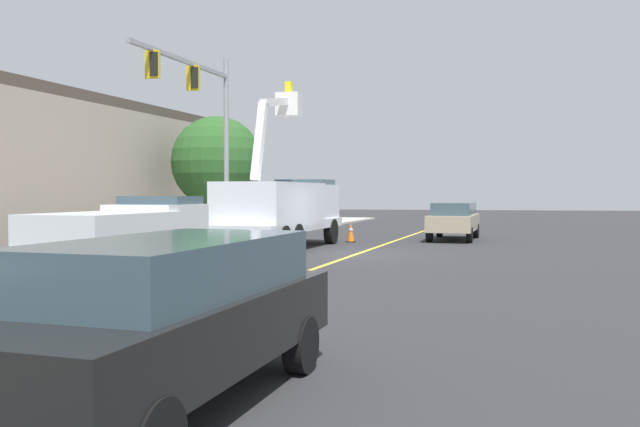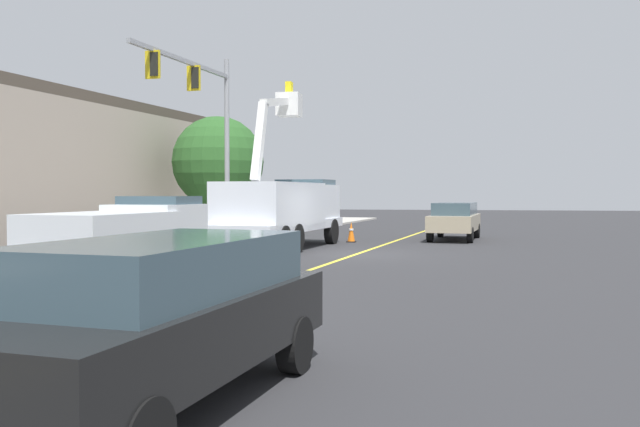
{
  "view_description": "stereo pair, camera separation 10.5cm",
  "coord_description": "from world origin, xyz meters",
  "px_view_note": "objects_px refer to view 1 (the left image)",
  "views": [
    {
      "loc": [
        -22.86,
        -2.69,
        2.16
      ],
      "look_at": [
        0.56,
        1.35,
        1.4
      ],
      "focal_mm": 37.33,
      "sensor_mm": 36.0,
      "label": 1
    },
    {
      "loc": [
        -22.85,
        -2.8,
        2.16
      ],
      "look_at": [
        0.56,
        1.35,
        1.4
      ],
      "focal_mm": 37.33,
      "sensor_mm": 36.0,
      "label": 2
    }
  ],
  "objects_px": {
    "traffic_signal_mast": "(203,109)",
    "passing_minivan": "(454,218)",
    "traffic_cone_leading": "(100,291)",
    "traffic_cone_mid_front": "(287,250)",
    "service_pickup_truck": "(128,236)",
    "traffic_cone_mid_rear": "(351,232)",
    "utility_bucket_truck": "(283,207)",
    "trailing_sedan": "(168,311)"
  },
  "relations": [
    {
      "from": "service_pickup_truck",
      "to": "traffic_cone_mid_rear",
      "type": "bearing_deg",
      "value": -14.85
    },
    {
      "from": "utility_bucket_truck",
      "to": "traffic_cone_mid_rear",
      "type": "relative_size",
      "value": 9.54
    },
    {
      "from": "passing_minivan",
      "to": "traffic_cone_leading",
      "type": "xyz_separation_m",
      "value": [
        -19.63,
        6.83,
        -0.59
      ]
    },
    {
      "from": "passing_minivan",
      "to": "traffic_cone_mid_front",
      "type": "xyz_separation_m",
      "value": [
        -11.03,
        5.29,
        -0.57
      ]
    },
    {
      "from": "utility_bucket_truck",
      "to": "trailing_sedan",
      "type": "xyz_separation_m",
      "value": [
        -18.66,
        -3.13,
        -0.63
      ]
    },
    {
      "from": "service_pickup_truck",
      "to": "traffic_signal_mast",
      "type": "distance_m",
      "value": 12.5
    },
    {
      "from": "utility_bucket_truck",
      "to": "traffic_cone_mid_front",
      "type": "distance_m",
      "value": 5.54
    },
    {
      "from": "utility_bucket_truck",
      "to": "passing_minivan",
      "type": "distance_m",
      "value": 8.83
    },
    {
      "from": "utility_bucket_truck",
      "to": "service_pickup_truck",
      "type": "bearing_deg",
      "value": 171.85
    },
    {
      "from": "passing_minivan",
      "to": "traffic_cone_mid_rear",
      "type": "bearing_deg",
      "value": 116.29
    },
    {
      "from": "trailing_sedan",
      "to": "traffic_cone_mid_front",
      "type": "relative_size",
      "value": 6.15
    },
    {
      "from": "trailing_sedan",
      "to": "traffic_cone_mid_front",
      "type": "xyz_separation_m",
      "value": [
        13.43,
        1.79,
        -0.57
      ]
    },
    {
      "from": "traffic_cone_leading",
      "to": "passing_minivan",
      "type": "bearing_deg",
      "value": -19.18
    },
    {
      "from": "trailing_sedan",
      "to": "traffic_signal_mast",
      "type": "bearing_deg",
      "value": 18.76
    },
    {
      "from": "utility_bucket_truck",
      "to": "passing_minivan",
      "type": "relative_size",
      "value": 1.69
    },
    {
      "from": "utility_bucket_truck",
      "to": "passing_minivan",
      "type": "bearing_deg",
      "value": -48.87
    },
    {
      "from": "traffic_cone_leading",
      "to": "traffic_cone_mid_front",
      "type": "xyz_separation_m",
      "value": [
        8.6,
        -1.54,
        0.02
      ]
    },
    {
      "from": "trailing_sedan",
      "to": "traffic_cone_leading",
      "type": "xyz_separation_m",
      "value": [
        4.82,
        3.33,
        -0.59
      ]
    },
    {
      "from": "trailing_sedan",
      "to": "utility_bucket_truck",
      "type": "bearing_deg",
      "value": 9.53
    },
    {
      "from": "service_pickup_truck",
      "to": "traffic_cone_leading",
      "type": "bearing_deg",
      "value": -161.33
    },
    {
      "from": "service_pickup_truck",
      "to": "traffic_cone_mid_rear",
      "type": "height_order",
      "value": "service_pickup_truck"
    },
    {
      "from": "traffic_cone_leading",
      "to": "traffic_cone_mid_front",
      "type": "relative_size",
      "value": 0.95
    },
    {
      "from": "utility_bucket_truck",
      "to": "trailing_sedan",
      "type": "relative_size",
      "value": 1.69
    },
    {
      "from": "traffic_signal_mast",
      "to": "traffic_cone_mid_front",
      "type": "bearing_deg",
      "value": -142.73
    },
    {
      "from": "utility_bucket_truck",
      "to": "traffic_signal_mast",
      "type": "height_order",
      "value": "traffic_signal_mast"
    },
    {
      "from": "traffic_cone_mid_front",
      "to": "traffic_signal_mast",
      "type": "bearing_deg",
      "value": 37.27
    },
    {
      "from": "service_pickup_truck",
      "to": "trailing_sedan",
      "type": "height_order",
      "value": "service_pickup_truck"
    },
    {
      "from": "service_pickup_truck",
      "to": "passing_minivan",
      "type": "bearing_deg",
      "value": -26.93
    },
    {
      "from": "utility_bucket_truck",
      "to": "traffic_cone_mid_front",
      "type": "bearing_deg",
      "value": -165.6
    },
    {
      "from": "passing_minivan",
      "to": "traffic_cone_mid_front",
      "type": "height_order",
      "value": "passing_minivan"
    },
    {
      "from": "trailing_sedan",
      "to": "passing_minivan",
      "type": "bearing_deg",
      "value": -8.15
    },
    {
      "from": "traffic_cone_mid_front",
      "to": "traffic_cone_mid_rear",
      "type": "distance_m",
      "value": 8.87
    },
    {
      "from": "trailing_sedan",
      "to": "traffic_cone_mid_rear",
      "type": "bearing_deg",
      "value": 2.43
    },
    {
      "from": "traffic_cone_leading",
      "to": "traffic_signal_mast",
      "type": "bearing_deg",
      "value": 12.87
    },
    {
      "from": "service_pickup_truck",
      "to": "passing_minivan",
      "type": "xyz_separation_m",
      "value": [
        15.92,
        -8.08,
        -0.15
      ]
    },
    {
      "from": "traffic_signal_mast",
      "to": "passing_minivan",
      "type": "bearing_deg",
      "value": -66.64
    },
    {
      "from": "traffic_cone_leading",
      "to": "traffic_signal_mast",
      "type": "xyz_separation_m",
      "value": [
        15.18,
        3.47,
        5.19
      ]
    },
    {
      "from": "traffic_cone_leading",
      "to": "traffic_cone_mid_rear",
      "type": "relative_size",
      "value": 0.87
    },
    {
      "from": "service_pickup_truck",
      "to": "traffic_cone_mid_front",
      "type": "distance_m",
      "value": 5.67
    },
    {
      "from": "utility_bucket_truck",
      "to": "traffic_cone_leading",
      "type": "xyz_separation_m",
      "value": [
        -13.84,
        0.19,
        -1.22
      ]
    },
    {
      "from": "passing_minivan",
      "to": "traffic_cone_mid_rear",
      "type": "relative_size",
      "value": 5.66
    },
    {
      "from": "traffic_cone_leading",
      "to": "traffic_cone_mid_front",
      "type": "height_order",
      "value": "traffic_cone_mid_front"
    }
  ]
}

